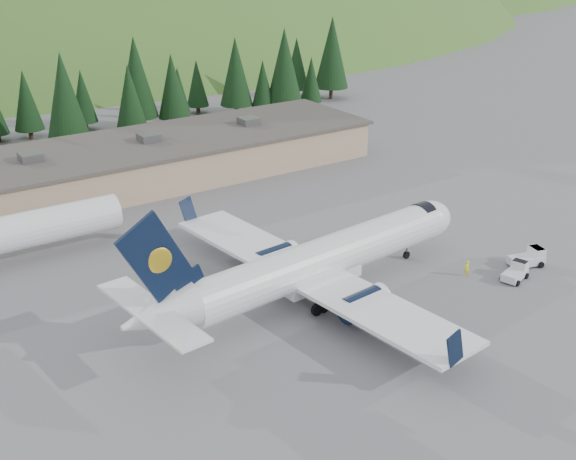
# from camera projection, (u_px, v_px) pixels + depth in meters

# --- Properties ---
(ground) EXTENTS (600.00, 600.00, 0.00)m
(ground) POSITION_uv_depth(u_px,v_px,m) (325.00, 292.00, 65.78)
(ground) COLOR slate
(airliner) EXTENTS (36.93, 34.71, 12.25)m
(airliner) POSITION_uv_depth(u_px,v_px,m) (316.00, 263.00, 63.86)
(airliner) COLOR white
(airliner) RESTS_ON ground
(baggage_tug_a) EXTENTS (3.29, 2.45, 1.60)m
(baggage_tug_a) POSITION_uv_depth(u_px,v_px,m) (516.00, 272.00, 67.92)
(baggage_tug_a) COLOR silver
(baggage_tug_a) RESTS_ON ground
(baggage_tug_b) EXTENTS (3.68, 2.68, 1.80)m
(baggage_tug_b) POSITION_uv_depth(u_px,v_px,m) (529.00, 258.00, 70.54)
(baggage_tug_b) COLOR silver
(baggage_tug_b) RESTS_ON ground
(terminal_building) EXTENTS (71.00, 17.00, 6.10)m
(terminal_building) POSITION_uv_depth(u_px,v_px,m) (114.00, 166.00, 91.14)
(terminal_building) COLOR tan
(terminal_building) RESTS_ON ground
(ramp_worker) EXTENTS (0.58, 0.39, 1.58)m
(ramp_worker) POSITION_uv_depth(u_px,v_px,m) (467.00, 268.00, 68.43)
(ramp_worker) COLOR #F5FF15
(ramp_worker) RESTS_ON ground
(tree_line) EXTENTS (114.13, 15.74, 14.12)m
(tree_line) POSITION_uv_depth(u_px,v_px,m) (35.00, 97.00, 105.43)
(tree_line) COLOR black
(tree_line) RESTS_ON ground
(hills) EXTENTS (614.00, 330.00, 300.00)m
(hills) POSITION_uv_depth(u_px,v_px,m) (114.00, 237.00, 283.83)
(hills) COLOR #316121
(hills) RESTS_ON ground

